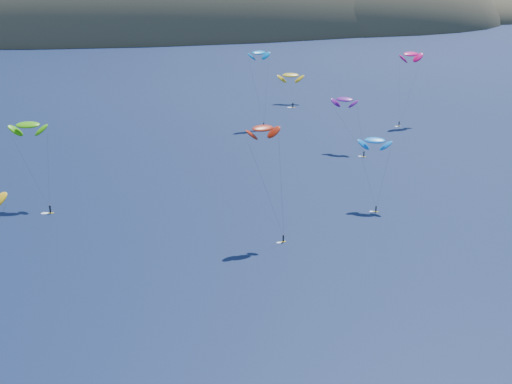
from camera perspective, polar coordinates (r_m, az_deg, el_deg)
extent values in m
ellipsoid|color=#3D3526|center=(632.66, -9.22, 11.90)|extent=(600.00, 300.00, 210.00)
ellipsoid|color=#3D3526|center=(643.58, 5.59, 12.45)|extent=(320.00, 220.00, 156.00)
ellipsoid|color=#3D3526|center=(725.73, 13.85, 13.06)|extent=(240.00, 180.00, 84.00)
cube|color=gold|center=(179.25, -16.12, -1.63)|extent=(1.70, 0.68, 0.09)
cylinder|color=black|center=(178.90, -16.15, -1.32)|extent=(0.39, 0.39, 1.76)
sphere|color=#8C6047|center=(178.57, -16.18, -1.01)|extent=(0.30, 0.30, 0.30)
ellipsoid|color=#44B009|center=(183.77, -17.79, 5.14)|extent=(9.39, 5.25, 4.99)
cube|color=gold|center=(256.99, 0.61, 5.20)|extent=(1.44, 0.80, 0.08)
cylinder|color=black|center=(256.78, 0.61, 5.39)|extent=(0.32, 0.32, 1.48)
sphere|color=#8C6047|center=(256.59, 0.61, 5.58)|extent=(0.25, 0.25, 0.25)
ellipsoid|color=#007CC9|center=(256.88, 0.23, 11.09)|extent=(9.25, 6.30, 4.72)
cube|color=gold|center=(175.56, 9.56, -1.57)|extent=(1.30, 0.86, 0.07)
cylinder|color=black|center=(175.29, 9.58, -1.33)|extent=(0.30, 0.30, 1.35)
sphere|color=#8C6047|center=(175.03, 9.59, -1.09)|extent=(0.23, 0.23, 0.23)
ellipsoid|color=blue|center=(176.18, 9.49, 4.10)|extent=(8.63, 6.58, 4.37)
cube|color=gold|center=(222.15, 8.62, 2.81)|extent=(1.39, 1.12, 0.08)
cylinder|color=black|center=(221.92, 8.63, 3.03)|extent=(0.33, 0.33, 1.50)
sphere|color=#8C6047|center=(221.69, 8.64, 3.25)|extent=(0.25, 0.25, 0.25)
ellipsoid|color=#66127E|center=(226.24, 7.10, 7.37)|extent=(8.98, 7.82, 4.60)
cube|color=gold|center=(263.82, 11.36, 5.19)|extent=(1.46, 0.79, 0.08)
cylinder|color=black|center=(263.62, 11.37, 5.38)|extent=(0.33, 0.33, 1.50)
sphere|color=#8C6047|center=(263.42, 11.39, 5.56)|extent=(0.25, 0.25, 0.25)
ellipsoid|color=#E80B67|center=(266.48, 12.29, 10.74)|extent=(10.87, 7.26, 5.56)
cube|color=gold|center=(155.67, 2.19, -4.00)|extent=(1.35, 0.67, 0.07)
cylinder|color=black|center=(155.36, 2.19, -3.73)|extent=(0.30, 0.30, 1.39)
sphere|color=#8C6047|center=(155.05, 2.19, -3.45)|extent=(0.23, 0.23, 0.23)
ellipsoid|color=#A8210B|center=(151.51, 0.55, 5.13)|extent=(8.22, 5.23, 4.24)
cube|color=gold|center=(290.47, 2.97, 6.76)|extent=(1.72, 0.89, 0.09)
cylinder|color=black|center=(290.25, 2.97, 6.96)|extent=(0.39, 0.39, 1.77)
sphere|color=#8C6047|center=(290.05, 2.97, 7.16)|extent=(0.30, 0.30, 0.30)
ellipsoid|color=gold|center=(298.85, 2.79, 9.32)|extent=(11.42, 7.44, 5.87)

